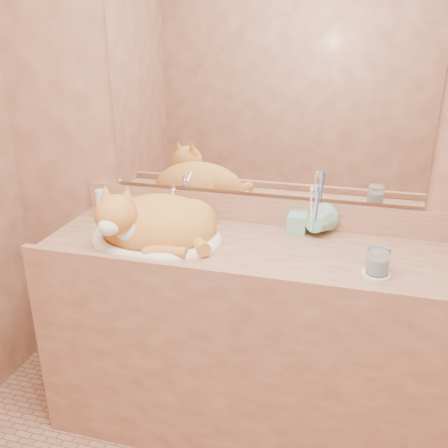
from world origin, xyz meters
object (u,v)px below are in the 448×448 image
(sink_basin, at_px, (156,221))
(water_glass, at_px, (378,261))
(vanity_counter, at_px, (245,340))
(cat, at_px, (154,222))
(toothbrush_cup, at_px, (313,226))
(soap_dispenser, at_px, (296,216))

(sink_basin, height_order, water_glass, sink_basin)
(vanity_counter, xyz_separation_m, water_glass, (0.48, -0.11, 0.48))
(cat, height_order, toothbrush_cup, cat)
(sink_basin, xyz_separation_m, water_glass, (0.84, -0.09, -0.03))
(sink_basin, height_order, cat, cat)
(cat, xyz_separation_m, soap_dispenser, (0.53, 0.20, 0.00))
(cat, bearing_deg, toothbrush_cup, 7.39)
(cat, bearing_deg, soap_dispenser, 11.25)
(vanity_counter, height_order, toothbrush_cup, toothbrush_cup)
(sink_basin, relative_size, water_glass, 5.77)
(vanity_counter, relative_size, soap_dispenser, 9.28)
(vanity_counter, bearing_deg, water_glass, -12.57)
(toothbrush_cup, bearing_deg, sink_basin, -164.06)
(soap_dispenser, height_order, toothbrush_cup, soap_dispenser)
(sink_basin, bearing_deg, cat, -113.36)
(cat, distance_m, water_glass, 0.85)
(toothbrush_cup, bearing_deg, vanity_counter, -147.43)
(soap_dispenser, bearing_deg, toothbrush_cup, -10.93)
(sink_basin, bearing_deg, vanity_counter, -2.60)
(sink_basin, height_order, soap_dispenser, soap_dispenser)
(vanity_counter, xyz_separation_m, cat, (-0.37, -0.03, 0.51))
(water_glass, bearing_deg, toothbrush_cup, 133.36)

